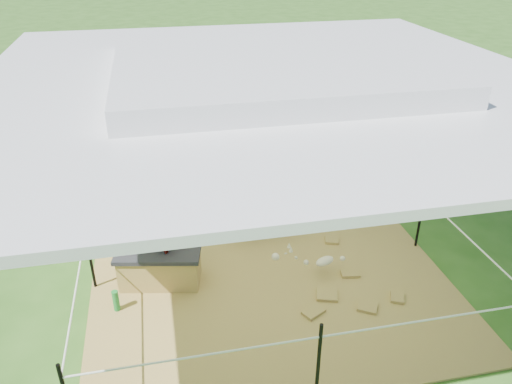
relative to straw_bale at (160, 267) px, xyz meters
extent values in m
plane|color=#2D5919|center=(1.41, 0.07, -0.25)|extent=(90.00, 90.00, 0.00)
cube|color=brown|center=(1.41, 0.07, -0.24)|extent=(4.60, 4.60, 0.03)
cylinder|color=silver|center=(-1.59, 3.07, 1.05)|extent=(0.07, 0.07, 2.60)
cylinder|color=silver|center=(4.41, 3.07, 1.05)|extent=(0.07, 0.07, 2.60)
cube|color=white|center=(1.41, 0.07, 2.39)|extent=(6.30, 6.30, 0.08)
cube|color=white|center=(1.41, 0.07, 2.54)|extent=(3.30, 3.30, 0.22)
cylinder|color=black|center=(-0.84, 2.32, 0.25)|extent=(0.04, 0.04, 1.00)
cylinder|color=black|center=(1.41, 2.32, 0.25)|extent=(0.04, 0.04, 1.00)
cylinder|color=black|center=(3.66, 2.32, 0.25)|extent=(0.04, 0.04, 1.00)
cylinder|color=black|center=(-0.84, 0.07, 0.25)|extent=(0.04, 0.04, 1.00)
cylinder|color=black|center=(3.66, 0.07, 0.25)|extent=(0.04, 0.04, 1.00)
cylinder|color=black|center=(1.41, -2.18, 0.25)|extent=(0.04, 0.04, 1.00)
cylinder|color=white|center=(1.41, 2.32, 0.60)|extent=(4.50, 0.02, 0.02)
cylinder|color=white|center=(1.41, -2.18, 0.60)|extent=(4.50, 0.02, 0.02)
cylinder|color=white|center=(3.66, 0.07, 0.60)|extent=(0.02, 4.50, 0.02)
cylinder|color=white|center=(-0.84, 0.07, 0.60)|extent=(0.02, 4.50, 0.02)
cube|color=olive|center=(0.00, 0.00, 0.00)|extent=(1.08, 0.69, 0.44)
cube|color=black|center=(0.00, 0.00, 0.25)|extent=(1.16, 0.76, 0.06)
imported|color=#B11C11|center=(0.10, 0.00, 0.82)|extent=(0.37, 0.49, 1.20)
cylinder|color=#1B7C2F|center=(-0.55, -0.45, -0.08)|extent=(0.09, 0.09, 0.28)
imported|color=#535459|center=(1.62, 0.82, 0.22)|extent=(1.13, 0.74, 0.88)
cylinder|color=#FF93C3|center=(1.62, 0.82, 0.72)|extent=(0.27, 0.27, 0.13)
cylinder|color=#1932BC|center=(5.39, 6.37, 0.24)|extent=(0.76, 0.76, 0.98)
cube|color=#51321B|center=(3.21, 7.83, 0.13)|extent=(2.11, 1.75, 0.76)
cube|color=brown|center=(6.84, 8.67, 0.17)|extent=(2.29, 1.89, 0.84)
imported|color=#327EBF|center=(3.20, 7.39, 0.37)|extent=(0.66, 0.54, 1.25)
camera|label=1|loc=(0.14, -5.36, 3.90)|focal=35.00mm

